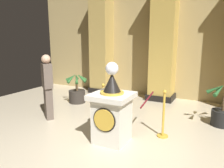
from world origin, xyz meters
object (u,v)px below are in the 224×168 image
(pedestal_clock, at_px, (112,112))
(potted_palm_left, at_px, (77,93))
(stanchion_far, at_px, (103,110))
(potted_palm_right, at_px, (223,112))
(bystander_guest, at_px, (47,85))
(stanchion_near, at_px, (163,121))

(pedestal_clock, distance_m, potted_palm_left, 3.11)
(stanchion_far, xyz_separation_m, potted_palm_left, (-1.72, 1.25, -0.05))
(potted_palm_left, height_order, potted_palm_right, potted_palm_right)
(stanchion_far, relative_size, potted_palm_left, 1.01)
(pedestal_clock, xyz_separation_m, stanchion_far, (-0.63, 0.76, -0.28))
(potted_palm_right, height_order, bystander_guest, bystander_guest)
(pedestal_clock, distance_m, stanchion_near, 1.17)
(stanchion_near, height_order, potted_palm_left, stanchion_near)
(bystander_guest, bearing_deg, stanchion_far, 13.34)
(pedestal_clock, xyz_separation_m, potted_palm_left, (-2.35, 2.01, -0.33))
(stanchion_near, distance_m, potted_palm_left, 3.49)
(potted_palm_left, bearing_deg, stanchion_far, -35.88)
(stanchion_far, xyz_separation_m, potted_palm_right, (2.66, 1.25, -0.03))
(potted_palm_left, height_order, bystander_guest, bystander_guest)
(potted_palm_left, relative_size, bystander_guest, 0.60)
(stanchion_near, relative_size, stanchion_far, 1.01)
(stanchion_far, height_order, bystander_guest, bystander_guest)
(potted_palm_left, bearing_deg, stanchion_near, -21.88)
(pedestal_clock, distance_m, bystander_guest, 2.16)
(pedestal_clock, relative_size, stanchion_near, 1.58)
(pedestal_clock, xyz_separation_m, potted_palm_right, (2.03, 2.01, -0.31))
(potted_palm_left, xyz_separation_m, potted_palm_right, (4.38, 0.00, 0.02))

